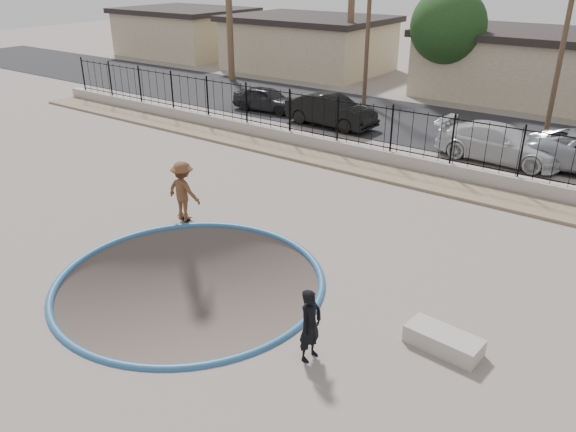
{
  "coord_description": "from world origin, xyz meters",
  "views": [
    {
      "loc": [
        9.43,
        -9.62,
        7.59
      ],
      "look_at": [
        0.96,
        2.0,
        1.03
      ],
      "focal_mm": 35.0,
      "sensor_mm": 36.0,
      "label": 1
    }
  ],
  "objects_px": {
    "skateboard": "(186,219)",
    "car_b": "(331,111)",
    "videographer": "(310,325)",
    "car_a": "(267,99)",
    "concrete_ledge": "(443,341)",
    "skater": "(184,194)",
    "car_c": "(499,143)"
  },
  "relations": [
    {
      "from": "videographer",
      "to": "car_c",
      "type": "relative_size",
      "value": 0.32
    },
    {
      "from": "concrete_ledge",
      "to": "skateboard",
      "type": "bearing_deg",
      "value": 171.55
    },
    {
      "from": "car_a",
      "to": "car_c",
      "type": "height_order",
      "value": "car_c"
    },
    {
      "from": "videographer",
      "to": "car_a",
      "type": "bearing_deg",
      "value": 44.32
    },
    {
      "from": "car_c",
      "to": "videographer",
      "type": "bearing_deg",
      "value": -175.27
    },
    {
      "from": "skater",
      "to": "skateboard",
      "type": "relative_size",
      "value": 2.2
    },
    {
      "from": "skater",
      "to": "skateboard",
      "type": "height_order",
      "value": "skater"
    },
    {
      "from": "skater",
      "to": "car_c",
      "type": "relative_size",
      "value": 0.37
    },
    {
      "from": "skateboard",
      "to": "videographer",
      "type": "bearing_deg",
      "value": -4.23
    },
    {
      "from": "skateboard",
      "to": "car_c",
      "type": "distance_m",
      "value": 13.35
    },
    {
      "from": "skateboard",
      "to": "videographer",
      "type": "xyz_separation_m",
      "value": [
        7.01,
        -3.29,
        0.75
      ]
    },
    {
      "from": "car_a",
      "to": "car_b",
      "type": "distance_m",
      "value": 4.54
    },
    {
      "from": "videographer",
      "to": "concrete_ledge",
      "type": "bearing_deg",
      "value": -44.06
    },
    {
      "from": "skateboard",
      "to": "car_b",
      "type": "bearing_deg",
      "value": 121.21
    },
    {
      "from": "skater",
      "to": "car_b",
      "type": "bearing_deg",
      "value": -82.0
    },
    {
      "from": "skateboard",
      "to": "concrete_ledge",
      "type": "relative_size",
      "value": 0.54
    },
    {
      "from": "concrete_ledge",
      "to": "car_a",
      "type": "distance_m",
      "value": 21.3
    },
    {
      "from": "skater",
      "to": "videographer",
      "type": "relative_size",
      "value": 1.16
    },
    {
      "from": "skater",
      "to": "car_c",
      "type": "xyz_separation_m",
      "value": [
        6.19,
        11.8,
        -0.17
      ]
    },
    {
      "from": "car_a",
      "to": "car_c",
      "type": "relative_size",
      "value": 0.75
    },
    {
      "from": "skater",
      "to": "car_b",
      "type": "xyz_separation_m",
      "value": [
        -2.23,
        12.25,
        -0.14
      ]
    },
    {
      "from": "videographer",
      "to": "car_a",
      "type": "distance_m",
      "value": 21.18
    },
    {
      "from": "skateboard",
      "to": "car_a",
      "type": "bearing_deg",
      "value": 138.59
    },
    {
      "from": "car_a",
      "to": "concrete_ledge",
      "type": "bearing_deg",
      "value": -137.37
    },
    {
      "from": "car_b",
      "to": "car_c",
      "type": "bearing_deg",
      "value": -89.96
    },
    {
      "from": "skater",
      "to": "concrete_ledge",
      "type": "height_order",
      "value": "skater"
    },
    {
      "from": "videographer",
      "to": "skateboard",
      "type": "bearing_deg",
      "value": 68.74
    },
    {
      "from": "car_b",
      "to": "car_c",
      "type": "xyz_separation_m",
      "value": [
        8.42,
        -0.45,
        -0.03
      ]
    },
    {
      "from": "videographer",
      "to": "concrete_ledge",
      "type": "xyz_separation_m",
      "value": [
        2.14,
        1.93,
        -0.61
      ]
    },
    {
      "from": "car_a",
      "to": "car_b",
      "type": "bearing_deg",
      "value": -102.94
    },
    {
      "from": "skateboard",
      "to": "car_a",
      "type": "distance_m",
      "value": 14.5
    },
    {
      "from": "car_c",
      "to": "car_b",
      "type": "bearing_deg",
      "value": 88.56
    }
  ]
}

